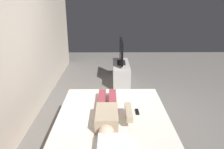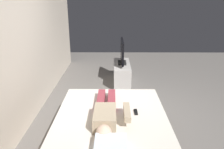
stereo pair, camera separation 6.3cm
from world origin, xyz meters
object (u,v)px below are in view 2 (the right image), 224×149
(bed, at_px, (111,137))
(person, at_px, (106,113))
(tv, at_px, (122,52))
(remote, at_px, (136,112))
(tv_stand, at_px, (122,73))

(bed, distance_m, person, 0.36)
(bed, relative_size, tv, 2.36)
(remote, bearing_deg, bed, 117.88)
(remote, distance_m, tv_stand, 2.53)
(bed, bearing_deg, tv_stand, -5.09)
(person, bearing_deg, remote, -69.53)
(bed, distance_m, tv, 2.75)
(remote, distance_m, tv, 2.52)
(bed, height_order, person, person)
(tv_stand, bearing_deg, tv, 0.00)
(person, distance_m, tv_stand, 2.70)
(remote, bearing_deg, tv_stand, 2.31)
(person, bearing_deg, tv, -6.52)
(remote, height_order, tv_stand, remote)
(bed, height_order, remote, remote)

